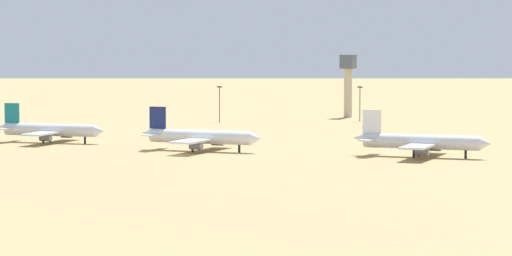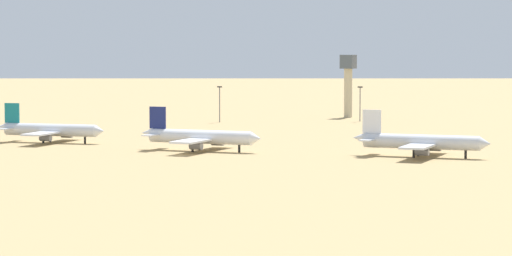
{
  "view_description": "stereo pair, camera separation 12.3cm",
  "coord_description": "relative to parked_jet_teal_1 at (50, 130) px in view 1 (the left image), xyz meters",
  "views": [
    {
      "loc": [
        145.54,
        -266.0,
        28.12
      ],
      "look_at": [
        11.18,
        20.67,
        6.0
      ],
      "focal_mm": 83.63,
      "sensor_mm": 36.0,
      "label": 1
    },
    {
      "loc": [
        145.65,
        -265.95,
        28.12
      ],
      "look_at": [
        11.18,
        20.67,
        6.0
      ],
      "focal_mm": 83.63,
      "sensor_mm": 36.0,
      "label": 2
    }
  ],
  "objects": [
    {
      "name": "ground",
      "position": [
        53.23,
        -18.11,
        -3.69
      ],
      "size": [
        4000.0,
        4000.0,
        0.0
      ],
      "primitive_type": "plane",
      "color": "tan"
    },
    {
      "name": "parked_jet_teal_1",
      "position": [
        0.0,
        0.0,
        0.0
      ],
      "size": [
        34.09,
        28.94,
        11.26
      ],
      "rotation": [
        0.0,
        0.0,
        0.13
      ],
      "color": "silver",
      "rests_on": "ground"
    },
    {
      "name": "parked_jet_navy_2",
      "position": [
        51.76,
        -5.68,
        0.1
      ],
      "size": [
        35.04,
        29.44,
        11.58
      ],
      "rotation": [
        0.0,
        0.0,
        0.05
      ],
      "color": "white",
      "rests_on": "ground"
    },
    {
      "name": "light_pole_west",
      "position": [
        47.93,
        127.78,
        3.93
      ],
      "size": [
        1.8,
        0.5,
        12.92
      ],
      "color": "#59595E",
      "rests_on": "ground"
    },
    {
      "name": "control_tower",
      "position": [
        34.94,
        149.71,
        10.98
      ],
      "size": [
        5.2,
        5.2,
        24.31
      ],
      "color": "#C6B793",
      "rests_on": "ground"
    },
    {
      "name": "ridge_west",
      "position": [
        -118.21,
        932.63,
        33.01
      ],
      "size": [
        354.17,
        283.03,
        73.4
      ],
      "primitive_type": "pyramid",
      "rotation": [
        0.0,
        0.0,
        -0.18
      ],
      "color": "slate",
      "rests_on": "ground"
    },
    {
      "name": "parked_jet_white_3",
      "position": [
        109.73,
        2.9,
        0.14
      ],
      "size": [
        35.4,
        29.81,
        11.69
      ],
      "rotation": [
        0.0,
        0.0,
        0.07
      ],
      "color": "silver",
      "rests_on": "ground"
    },
    {
      "name": "light_pole_mid",
      "position": [
        3.3,
        101.67,
        4.06
      ],
      "size": [
        1.8,
        0.5,
        13.18
      ],
      "color": "#59595E",
      "rests_on": "ground"
    },
    {
      "name": "ridge_far_west",
      "position": [
        -521.21,
        1159.62,
        27.73
      ],
      "size": [
        325.42,
        227.4,
        62.83
      ],
      "primitive_type": "pyramid",
      "rotation": [
        0.0,
        0.0,
        0.0
      ],
      "color": "#7F6E5C",
      "rests_on": "ground"
    }
  ]
}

